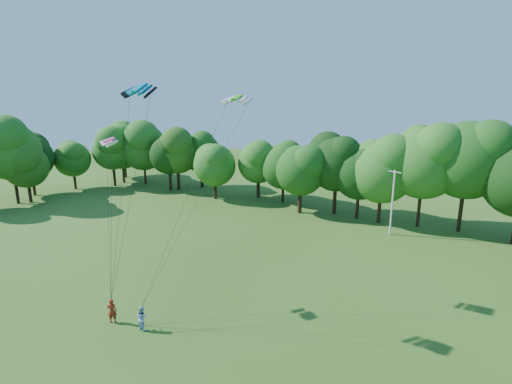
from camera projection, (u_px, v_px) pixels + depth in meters
The scene contains 9 objects.
utility_pole at pixel (392, 202), 44.64m from camera, with size 1.47×0.46×7.48m.
kite_flyer_left at pixel (112, 311), 28.03m from camera, with size 0.66×0.43×1.80m, color maroon.
kite_flyer_right at pixel (142, 318), 27.22m from camera, with size 0.84×0.65×1.73m, color #A8BAE9.
kite_teal at pixel (140, 88), 25.87m from camera, with size 2.47×1.06×0.66m.
kite_green at pixel (237, 97), 30.15m from camera, with size 2.48×1.34×0.47m.
kite_pink at pixel (109, 140), 29.42m from camera, with size 1.84×1.25×0.38m.
tree_back_west at pixel (177, 147), 64.70m from camera, with size 7.78×7.78×11.32m.
tree_back_center at pixel (360, 168), 49.96m from camera, with size 7.25×7.25×10.54m.
tree_flank_west at pixel (25, 161), 57.23m from camera, with size 6.82×6.82×9.91m.
Camera 1 is at (17.06, -11.31, 15.87)m, focal length 28.00 mm.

